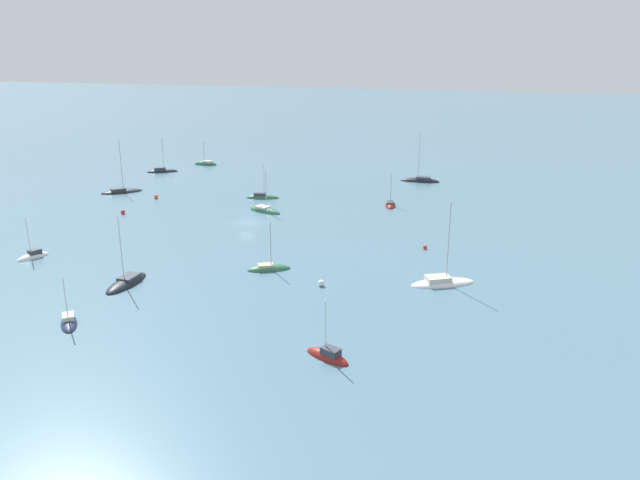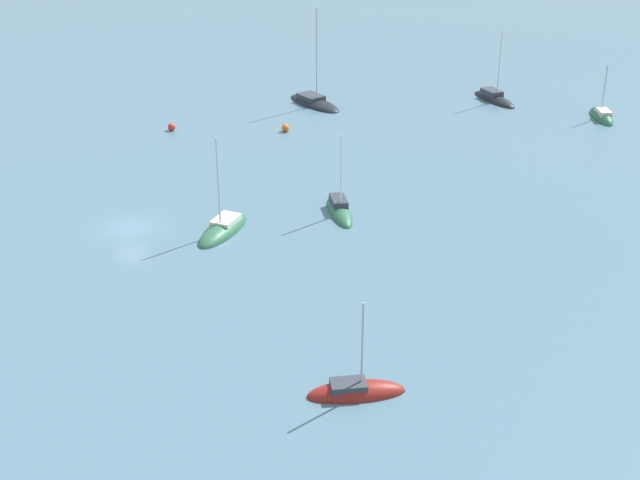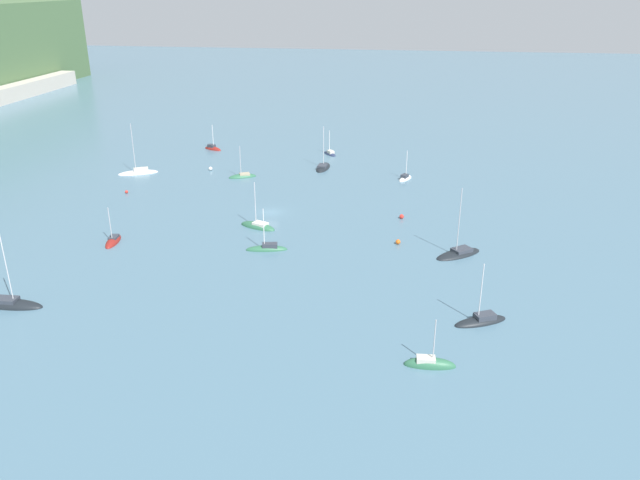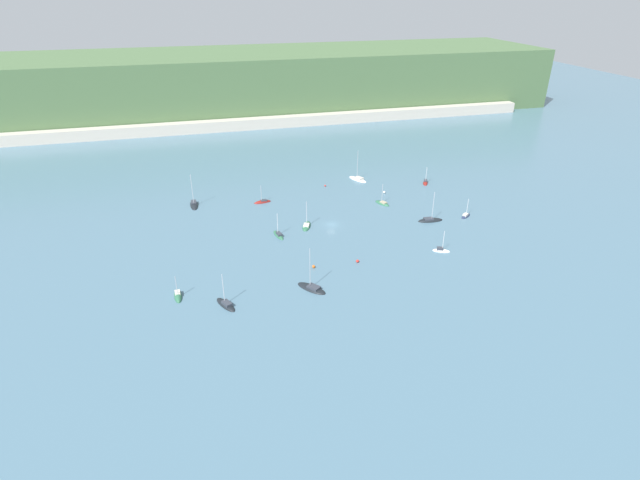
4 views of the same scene
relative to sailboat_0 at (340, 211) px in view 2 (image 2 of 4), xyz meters
The scene contains 9 objects.
ground_plane 17.56m from the sailboat_0, 10.43° to the left, with size 600.00×600.00×0.00m, color slate.
sailboat_0 is the anchor object (origin of this frame).
sailboat_3 37.07m from the sailboat_0, 119.94° to the right, with size 5.18×7.49×8.91m.
sailboat_5 10.26m from the sailboat_0, 21.89° to the left, with size 4.82×7.41×9.05m.
sailboat_9 26.02m from the sailboat_0, 91.38° to the left, with size 6.09×2.67×6.96m.
sailboat_10 38.86m from the sailboat_0, 138.89° to the right, with size 2.13×5.96×6.91m.
sailboat_11 30.58m from the sailboat_0, 85.14° to the right, with size 7.50×8.49×11.78m.
mooring_buoy_0 27.47m from the sailboat_0, 50.09° to the right, with size 0.80×0.80×0.80m.
mooring_buoy_3 21.55m from the sailboat_0, 75.20° to the right, with size 0.82×0.82×0.82m.
Camera 2 is at (-16.13, 65.85, 31.11)m, focal length 50.00 mm.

